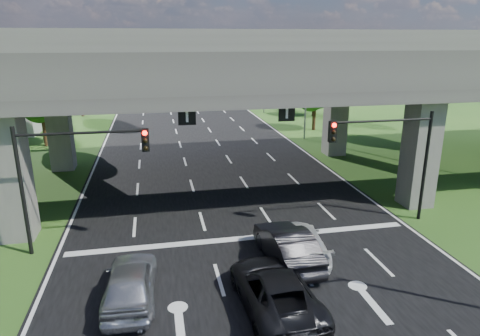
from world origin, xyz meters
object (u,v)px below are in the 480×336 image
object	(u,v)px
car_silver	(131,282)
car_dark	(287,245)
streetlight_far	(303,79)
signal_left	(71,165)
signal_right	(391,148)
car_white	(302,241)
streetlight_beyond	(262,68)
car_trailing	(275,290)

from	to	relation	value
car_silver	car_dark	bearing A→B (deg)	-163.26
streetlight_far	car_silver	bearing A→B (deg)	-121.80
car_silver	signal_left	bearing A→B (deg)	-58.68
signal_right	car_white	bearing A→B (deg)	-154.87
signal_right	streetlight_far	xyz separation A→B (m)	(2.27, 20.06, 1.66)
signal_left	streetlight_beyond	distance (m)	40.30
streetlight_far	car_white	world-z (taller)	streetlight_far
streetlight_far	car_silver	size ratio (longest dim) A/B	2.14
car_dark	signal_right	bearing A→B (deg)	-157.19
signal_left	car_trailing	world-z (taller)	signal_left
car_white	signal_right	bearing A→B (deg)	-148.67
car_trailing	car_white	bearing A→B (deg)	-124.49
car_dark	signal_left	bearing A→B (deg)	-21.71
car_trailing	signal_right	bearing A→B (deg)	-143.76
signal_right	streetlight_beyond	world-z (taller)	streetlight_beyond
streetlight_far	streetlight_beyond	bearing A→B (deg)	90.00
signal_left	streetlight_far	xyz separation A→B (m)	(17.92, 20.06, 1.66)
signal_left	car_trailing	distance (m)	10.53
signal_right	streetlight_far	world-z (taller)	streetlight_far
streetlight_far	car_trailing	xyz separation A→B (m)	(-10.18, -26.33, -5.06)
signal_right	signal_left	xyz separation A→B (m)	(-15.65, 0.00, 0.00)
signal_left	car_dark	xyz separation A→B (m)	(9.19, -3.12, -3.34)
car_white	car_silver	bearing A→B (deg)	21.91
streetlight_far	car_white	size ratio (longest dim) A/B	2.14
streetlight_beyond	car_dark	distance (m)	40.45
streetlight_beyond	car_dark	size ratio (longest dim) A/B	2.03
signal_right	car_trailing	world-z (taller)	signal_right
streetlight_far	streetlight_beyond	size ratio (longest dim) A/B	1.00
car_white	streetlight_beyond	bearing A→B (deg)	-95.32
signal_right	car_trailing	bearing A→B (deg)	-141.59
signal_right	car_silver	bearing A→B (deg)	-160.11
streetlight_beyond	car_trailing	xyz separation A→B (m)	(-10.18, -42.33, -5.06)
signal_left	car_white	world-z (taller)	signal_left
streetlight_far	car_trailing	world-z (taller)	streetlight_far
signal_right	signal_left	size ratio (longest dim) A/B	1.00
signal_left	car_white	size ratio (longest dim) A/B	1.28
signal_left	car_white	bearing A→B (deg)	-14.67
streetlight_far	car_silver	world-z (taller)	streetlight_far
signal_left	streetlight_beyond	world-z (taller)	streetlight_beyond
signal_right	streetlight_beyond	bearing A→B (deg)	86.39
car_silver	car_trailing	size ratio (longest dim) A/B	0.86
streetlight_beyond	car_white	world-z (taller)	streetlight_beyond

